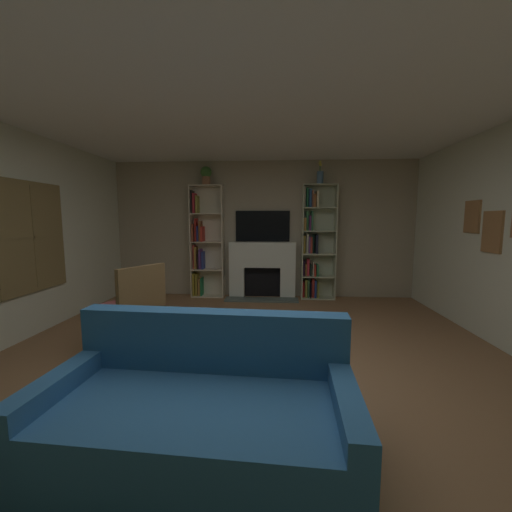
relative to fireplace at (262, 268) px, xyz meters
The scene contains 12 objects.
ground_plane 3.21m from the fireplace, 90.00° to the right, with size 7.89×7.89×0.00m, color #8D6545.
wall_back_accent 0.74m from the fireplace, 90.00° to the left, with size 5.83×0.06×2.59m, color tan.
ceiling 3.77m from the fireplace, 90.00° to the right, with size 5.83×6.70×0.06m, color white.
fireplace is the anchor object (origin of this frame).
tv 0.80m from the fireplace, 90.00° to the left, with size 1.03×0.06×0.58m, color black.
bookshelf_left 1.22m from the fireplace, behind, with size 0.62×0.28×2.13m.
bookshelf_right 1.07m from the fireplace, ahead, with size 0.62×0.30×2.13m.
potted_plant 2.04m from the fireplace, behind, with size 0.21×0.21×0.34m.
vase_with_flowers 2.00m from the fireplace, ahead, with size 0.12×0.12×0.42m.
couch 4.14m from the fireplace, 92.79° to the right, with size 1.93×1.01×0.85m.
armchair 2.90m from the fireplace, 118.07° to the right, with size 0.84×0.82×0.99m.
coffee_table 3.39m from the fireplace, 93.45° to the right, with size 0.84×0.44×0.38m.
Camera 1 is at (0.27, -2.76, 1.49)m, focal length 22.01 mm.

